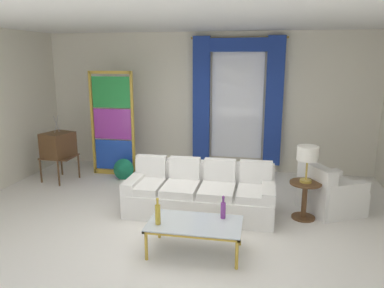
# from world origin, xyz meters

# --- Properties ---
(ground_plane) EXTENTS (16.00, 16.00, 0.00)m
(ground_plane) POSITION_xyz_m (0.00, 0.00, 0.00)
(ground_plane) COLOR white
(wall_rear) EXTENTS (8.00, 0.12, 3.00)m
(wall_rear) POSITION_xyz_m (0.00, 3.06, 1.50)
(wall_rear) COLOR silver
(wall_rear) RESTS_ON ground
(ceiling_slab) EXTENTS (8.00, 7.60, 0.04)m
(ceiling_slab) POSITION_xyz_m (0.00, 0.80, 3.02)
(ceiling_slab) COLOR white
(curtained_window) EXTENTS (2.00, 0.17, 2.70)m
(curtained_window) POSITION_xyz_m (0.69, 2.89, 1.74)
(curtained_window) COLOR white
(curtained_window) RESTS_ON ground
(couch_white_long) EXTENTS (2.34, 0.93, 0.86)m
(couch_white_long) POSITION_xyz_m (0.29, 0.56, 0.31)
(couch_white_long) COLOR white
(couch_white_long) RESTS_ON ground
(coffee_table) EXTENTS (1.20, 0.67, 0.41)m
(coffee_table) POSITION_xyz_m (0.43, -0.72, 0.37)
(coffee_table) COLOR silver
(coffee_table) RESTS_ON ground
(bottle_blue_decanter) EXTENTS (0.07, 0.07, 0.31)m
(bottle_blue_decanter) POSITION_xyz_m (0.77, -0.52, 0.53)
(bottle_blue_decanter) COLOR #753384
(bottle_blue_decanter) RESTS_ON coffee_table
(bottle_crystal_tall) EXTENTS (0.07, 0.07, 0.35)m
(bottle_crystal_tall) POSITION_xyz_m (-0.02, -0.85, 0.55)
(bottle_crystal_tall) COLOR gold
(bottle_crystal_tall) RESTS_ON coffee_table
(vintage_tv) EXTENTS (0.64, 0.70, 1.35)m
(vintage_tv) POSITION_xyz_m (-2.80, 1.60, 0.73)
(vintage_tv) COLOR brown
(vintage_tv) RESTS_ON ground
(armchair_white) EXTENTS (1.10, 1.09, 0.80)m
(armchair_white) POSITION_xyz_m (2.34, 0.97, 0.29)
(armchair_white) COLOR white
(armchair_white) RESTS_ON ground
(stained_glass_divider) EXTENTS (0.95, 0.05, 2.20)m
(stained_glass_divider) POSITION_xyz_m (-1.86, 2.18, 1.06)
(stained_glass_divider) COLOR gold
(stained_glass_divider) RESTS_ON ground
(peacock_figurine) EXTENTS (0.44, 0.60, 0.50)m
(peacock_figurine) POSITION_xyz_m (-1.56, 1.81, 0.22)
(peacock_figurine) COLOR beige
(peacock_figurine) RESTS_ON ground
(round_side_table) EXTENTS (0.48, 0.48, 0.59)m
(round_side_table) POSITION_xyz_m (1.92, 0.61, 0.36)
(round_side_table) COLOR brown
(round_side_table) RESTS_ON ground
(table_lamp_brass) EXTENTS (0.32, 0.32, 0.57)m
(table_lamp_brass) POSITION_xyz_m (1.92, 0.61, 1.03)
(table_lamp_brass) COLOR #B29338
(table_lamp_brass) RESTS_ON round_side_table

